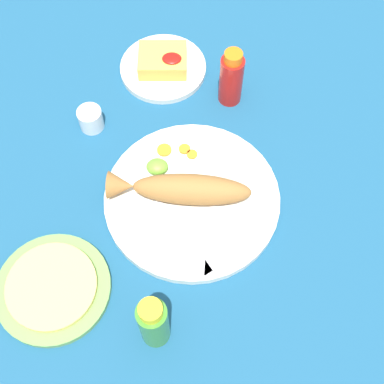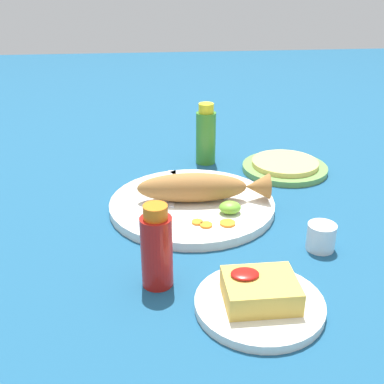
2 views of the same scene
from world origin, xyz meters
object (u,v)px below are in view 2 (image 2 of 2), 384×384
at_px(fried_fish, 202,187).
at_px(side_plate_fries, 259,304).
at_px(fork_near, 172,185).
at_px(fork_far, 194,183).
at_px(hot_sauce_bottle_green, 206,135).
at_px(tortilla_plate, 285,168).
at_px(hot_sauce_bottle_red, 157,248).
at_px(salt_cup, 321,238).
at_px(main_plate, 192,205).

height_order(fried_fish, side_plate_fries, fried_fish).
height_order(fork_near, fork_far, same).
height_order(fork_far, hot_sauce_bottle_green, hot_sauce_bottle_green).
xyz_separation_m(fork_far, side_plate_fries, (-0.05, 0.41, -0.01)).
distance_m(fork_far, tortilla_plate, 0.25).
xyz_separation_m(hot_sauce_bottle_green, tortilla_plate, (-0.18, 0.08, -0.06)).
distance_m(hot_sauce_bottle_red, hot_sauce_bottle_green, 0.52).
bearing_deg(fork_near, fried_fish, -141.19).
bearing_deg(hot_sauce_bottle_green, fried_fish, 80.68).
bearing_deg(hot_sauce_bottle_red, tortilla_plate, -127.34).
bearing_deg(salt_cup, fried_fish, -43.05).
relative_size(fork_near, side_plate_fries, 0.98).
xyz_separation_m(salt_cup, tortilla_plate, (-0.04, -0.36, -0.01)).
bearing_deg(side_plate_fries, hot_sauce_bottle_red, -27.96).
xyz_separation_m(main_plate, fried_fish, (-0.02, 0.00, 0.04)).
relative_size(fork_far, hot_sauce_bottle_red, 1.19).
relative_size(fork_far, hot_sauce_bottle_green, 1.07).
bearing_deg(hot_sauce_bottle_red, side_plate_fries, 152.04).
relative_size(hot_sauce_bottle_green, side_plate_fries, 0.81).
bearing_deg(hot_sauce_bottle_red, salt_cup, -165.86).
distance_m(hot_sauce_bottle_red, salt_cup, 0.30).
distance_m(fork_near, salt_cup, 0.35).
distance_m(main_plate, fried_fish, 0.04).
height_order(fork_near, salt_cup, salt_cup).
xyz_separation_m(hot_sauce_bottle_red, salt_cup, (-0.29, -0.07, -0.04)).
height_order(fork_far, hot_sauce_bottle_red, hot_sauce_bottle_red).
relative_size(fork_near, salt_cup, 3.68).
bearing_deg(side_plate_fries, fried_fish, -82.25).
height_order(main_plate, side_plate_fries, main_plate).
bearing_deg(fork_far, hot_sauce_bottle_red, 131.71).
xyz_separation_m(main_plate, hot_sauce_bottle_red, (0.08, 0.25, 0.06)).
xyz_separation_m(fork_near, fork_far, (-0.05, -0.01, 0.00)).
height_order(main_plate, tortilla_plate, main_plate).
height_order(hot_sauce_bottle_red, hot_sauce_bottle_green, hot_sauce_bottle_green).
bearing_deg(fork_far, side_plate_fries, 154.21).
relative_size(hot_sauce_bottle_red, salt_cup, 2.73).
distance_m(main_plate, hot_sauce_bottle_red, 0.27).
bearing_deg(main_plate, hot_sauce_bottle_red, 72.16).
height_order(hot_sauce_bottle_red, salt_cup, hot_sauce_bottle_red).
xyz_separation_m(main_plate, salt_cup, (-0.21, 0.18, 0.01)).
bearing_deg(side_plate_fries, tortilla_plate, -109.83).
xyz_separation_m(fried_fish, tortilla_plate, (-0.23, -0.18, -0.04)).
height_order(fork_near, hot_sauce_bottle_green, hot_sauce_bottle_green).
relative_size(fried_fish, tortilla_plate, 1.32).
relative_size(hot_sauce_bottle_green, tortilla_plate, 0.74).
distance_m(hot_sauce_bottle_red, side_plate_fries, 0.17).
distance_m(fork_far, side_plate_fries, 0.42).
bearing_deg(fork_far, hot_sauce_bottle_green, -48.91).
height_order(fork_near, hot_sauce_bottle_red, hot_sauce_bottle_red).
relative_size(main_plate, salt_cup, 6.68).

